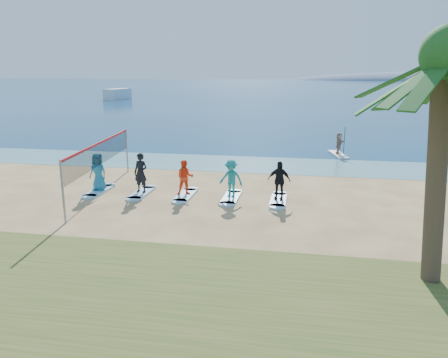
% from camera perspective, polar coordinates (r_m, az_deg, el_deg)
% --- Properties ---
extents(ground, '(600.00, 600.00, 0.00)m').
position_cam_1_polar(ground, '(17.75, -3.34, -4.88)').
color(ground, tan).
rests_on(ground, ground).
extents(shallow_water, '(600.00, 600.00, 0.00)m').
position_cam_1_polar(shallow_water, '(27.71, 1.82, 2.02)').
color(shallow_water, teal).
rests_on(shallow_water, ground).
extents(ocean, '(600.00, 600.00, 0.00)m').
position_cam_1_polar(ocean, '(176.45, 9.36, 11.85)').
color(ocean, navy).
rests_on(ocean, ground).
extents(island_ridge, '(220.00, 56.00, 18.00)m').
position_cam_1_polar(island_ridge, '(329.17, 27.10, 11.41)').
color(island_ridge, slate).
rests_on(island_ridge, ground).
extents(volleyball_net, '(1.25, 9.02, 2.50)m').
position_cam_1_polar(volleyball_net, '(21.60, -15.82, 3.23)').
color(volleyball_net, gray).
rests_on(volleyball_net, ground).
extents(paddleboard, '(1.31, 3.08, 0.12)m').
position_cam_1_polar(paddleboard, '(31.50, 14.69, 3.10)').
color(paddleboard, silver).
rests_on(paddleboard, ground).
extents(paddleboarder, '(0.85, 1.43, 1.47)m').
position_cam_1_polar(paddleboarder, '(31.37, 14.78, 4.53)').
color(paddleboarder, tan).
rests_on(paddleboarder, paddleboard).
extents(boat_offshore_a, '(3.53, 7.31, 2.19)m').
position_cam_1_polar(boat_offshore_a, '(95.30, -13.69, 10.07)').
color(boat_offshore_a, silver).
rests_on(boat_offshore_a, ground).
extents(boat_offshore_b, '(2.99, 5.73, 1.71)m').
position_cam_1_polar(boat_offshore_b, '(136.03, 23.05, 10.40)').
color(boat_offshore_b, silver).
rests_on(boat_offshore_b, ground).
extents(surfboard_0, '(0.70, 2.20, 0.09)m').
position_cam_1_polar(surfboard_0, '(22.13, -15.96, -1.48)').
color(surfboard_0, '#96D1E8').
rests_on(surfboard_0, ground).
extents(student_0, '(0.98, 0.73, 1.82)m').
position_cam_1_polar(student_0, '(21.91, -16.13, 0.93)').
color(student_0, teal).
rests_on(student_0, surfboard_0).
extents(surfboard_1, '(0.70, 2.20, 0.09)m').
position_cam_1_polar(surfboard_1, '(21.27, -10.70, -1.79)').
color(surfboard_1, '#96D1E8').
rests_on(surfboard_1, ground).
extents(student_1, '(0.77, 0.59, 1.89)m').
position_cam_1_polar(student_1, '(21.03, -10.82, 0.80)').
color(student_1, black).
rests_on(student_1, surfboard_1).
extents(surfboard_2, '(0.70, 2.20, 0.09)m').
position_cam_1_polar(surfboard_2, '(20.60, -5.05, -2.12)').
color(surfboard_2, '#96D1E8').
rests_on(surfboard_2, ground).
extents(student_2, '(0.94, 0.83, 1.63)m').
position_cam_1_polar(student_2, '(20.38, -5.10, 0.21)').
color(student_2, '#FF471A').
rests_on(student_2, surfboard_2).
extents(surfboard_3, '(0.70, 2.20, 0.09)m').
position_cam_1_polar(surfboard_3, '(20.14, 0.93, -2.43)').
color(surfboard_3, '#96D1E8').
rests_on(surfboard_3, ground).
extents(student_3, '(1.23, 0.88, 1.73)m').
position_cam_1_polar(student_3, '(19.90, 0.94, 0.08)').
color(student_3, teal).
rests_on(student_3, surfboard_3).
extents(surfboard_4, '(0.70, 2.20, 0.09)m').
position_cam_1_polar(surfboard_4, '(19.91, 7.12, -2.74)').
color(surfboard_4, '#96D1E8').
rests_on(surfboard_4, ground).
extents(student_4, '(1.06, 0.54, 1.74)m').
position_cam_1_polar(student_4, '(19.67, 7.20, -0.18)').
color(student_4, black).
rests_on(student_4, surfboard_4).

